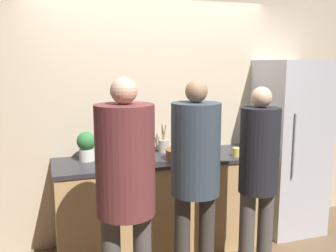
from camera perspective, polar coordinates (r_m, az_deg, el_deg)
wall_back at (r=3.96m, az=-2.56°, el=1.42°), size 5.20×0.06×2.60m
counter at (r=3.86m, az=-1.09°, el=-11.54°), size 2.08×0.69×0.94m
refrigerator at (r=4.36m, az=17.91°, el=-3.00°), size 0.64×0.68×1.89m
person_left at (r=2.55m, az=-6.48°, el=-8.10°), size 0.40×0.40×1.78m
person_center at (r=2.98m, az=4.20°, el=-6.07°), size 0.39×0.39×1.74m
person_right at (r=3.19m, az=13.61°, el=-6.70°), size 0.32×0.32×1.68m
fruit_bowl at (r=3.63m, az=2.51°, el=-4.28°), size 0.36×0.36×0.14m
utensil_crock at (r=3.91m, az=-0.66°, el=-2.94°), size 0.11×0.11×0.29m
bottle_red at (r=3.58m, az=-5.22°, el=-4.16°), size 0.07×0.07×0.18m
bottle_clear at (r=3.96m, az=3.98°, el=-2.36°), size 0.07×0.07×0.26m
cup_yellow at (r=3.80m, az=10.40°, el=-3.93°), size 0.08×0.08×0.09m
cup_blue at (r=4.11m, az=5.89°, el=-2.83°), size 0.08×0.08×0.08m
potted_plant at (r=3.63m, az=-12.32°, el=-2.86°), size 0.18×0.18×0.28m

